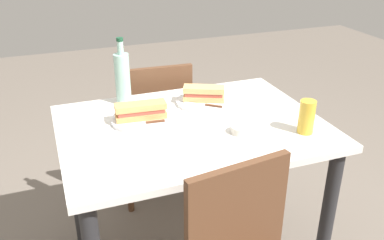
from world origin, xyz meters
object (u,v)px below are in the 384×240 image
plate_near (204,102)px  beer_glass (307,117)px  baguette_sandwich_far (141,111)px  dining_table (192,150)px  water_bottle (123,78)px  baguette_sandwich_near (204,93)px  knife_near (206,105)px  plate_far (141,120)px  knife_far (146,123)px  chair_near (155,124)px  olive_bowl (241,129)px

plate_near → beer_glass: beer_glass is taller
baguette_sandwich_far → dining_table: bearing=151.8°
dining_table → water_bottle: 0.46m
dining_table → baguette_sandwich_near: baguette_sandwich_near is taller
water_bottle → plate_near: bearing=159.3°
water_bottle → beer_glass: 0.83m
knife_near → baguette_sandwich_near: bearing=-104.2°
knife_near → water_bottle: (0.33, -0.19, 0.11)m
plate_far → knife_far: knife_far is taller
chair_near → beer_glass: (-0.41, 0.83, 0.34)m
baguette_sandwich_far → plate_far: bearing=0.0°
knife_near → chair_near: bearing=-75.7°
plate_near → baguette_sandwich_far: baguette_sandwich_far is taller
chair_near → baguette_sandwich_far: (0.19, 0.50, 0.32)m
plate_far → knife_near: bearing=-174.8°
chair_near → plate_near: size_ratio=3.37×
knife_near → plate_far: knife_near is taller
baguette_sandwich_near → knife_near: baguette_sandwich_near is taller
knife_far → olive_bowl: size_ratio=2.19×
knife_near → dining_table: bearing=49.0°
plate_near → olive_bowl: (-0.03, 0.33, 0.01)m
baguette_sandwich_near → baguette_sandwich_far: (0.32, 0.09, 0.00)m
plate_near → knife_near: size_ratio=1.75×
plate_far → knife_far: (-0.01, 0.06, 0.01)m
dining_table → knife_far: (0.19, -0.04, 0.14)m
chair_near → knife_far: bearing=72.0°
chair_near → plate_far: (0.19, 0.50, 0.28)m
baguette_sandwich_near → water_bottle: (0.35, -0.13, 0.08)m
baguette_sandwich_near → baguette_sandwich_far: same height
knife_near → water_bottle: bearing=-29.9°
dining_table → plate_near: plate_near is taller
plate_near → beer_glass: size_ratio=1.86×
knife_near → plate_far: bearing=5.2°
dining_table → beer_glass: 0.50m
baguette_sandwich_near → knife_far: bearing=24.9°
dining_table → chair_near: 0.62m
plate_near → knife_near: bearing=75.8°
dining_table → olive_bowl: (-0.16, 0.14, 0.14)m
baguette_sandwich_near → beer_glass: (-0.28, 0.42, 0.02)m
plate_near → plate_far: 0.33m
knife_near → baguette_sandwich_far: 0.31m
plate_far → dining_table: bearing=151.8°
knife_near → baguette_sandwich_far: baguette_sandwich_far is taller
chair_near → beer_glass: 0.98m
knife_near → beer_glass: beer_glass is taller
baguette_sandwich_near → beer_glass: size_ratio=1.46×
plate_near → knife_near: knife_near is taller
dining_table → baguette_sandwich_far: bearing=-28.2°
knife_near → water_bottle: 0.40m
baguette_sandwich_far → olive_bowl: (-0.35, 0.24, -0.03)m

